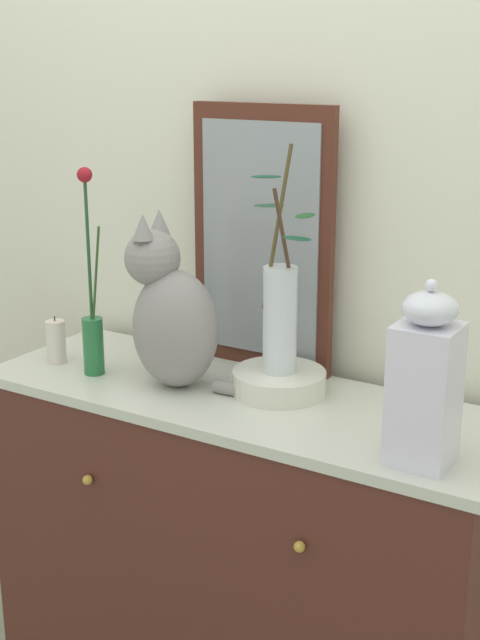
# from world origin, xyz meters

# --- Properties ---
(wall_back) EXTENTS (4.40, 0.08, 2.60)m
(wall_back) POSITION_xyz_m (0.00, 0.30, 1.30)
(wall_back) COLOR silver
(wall_back) RESTS_ON ground_plane
(sideboard) EXTENTS (1.26, 0.46, 0.89)m
(sideboard) POSITION_xyz_m (0.00, -0.00, 0.45)
(sideboard) COLOR #4C241C
(sideboard) RESTS_ON ground_plane
(mirror_leaning) EXTENTS (0.38, 0.03, 0.65)m
(mirror_leaning) POSITION_xyz_m (-0.06, 0.20, 1.21)
(mirror_leaning) COLOR #4F261A
(mirror_leaning) RESTS_ON sideboard
(cat_sitting) EXTENTS (0.37, 0.20, 0.41)m
(cat_sitting) POSITION_xyz_m (-0.17, -0.03, 1.06)
(cat_sitting) COLOR gray
(cat_sitting) RESTS_ON sideboard
(vase_slim_green) EXTENTS (0.06, 0.05, 0.51)m
(vase_slim_green) POSITION_xyz_m (-0.38, -0.07, 1.02)
(vase_slim_green) COLOR #256C3A
(vase_slim_green) RESTS_ON sideboard
(bowl_porcelain) EXTENTS (0.22, 0.22, 0.05)m
(bowl_porcelain) POSITION_xyz_m (0.07, 0.05, 0.92)
(bowl_porcelain) COLOR silver
(bowl_porcelain) RESTS_ON sideboard
(vase_glass_clear) EXTENTS (0.20, 0.13, 0.52)m
(vase_glass_clear) POSITION_xyz_m (0.07, 0.06, 1.08)
(vase_glass_clear) COLOR silver
(vase_glass_clear) RESTS_ON bowl_porcelain
(jar_lidded_porcelain) EXTENTS (0.12, 0.12, 0.37)m
(jar_lidded_porcelain) POSITION_xyz_m (0.48, -0.12, 1.06)
(jar_lidded_porcelain) COLOR white
(jar_lidded_porcelain) RESTS_ON sideboard
(candle_pillar) EXTENTS (0.05, 0.05, 0.12)m
(candle_pillar) POSITION_xyz_m (-0.51, -0.06, 0.95)
(candle_pillar) COLOR beige
(candle_pillar) RESTS_ON sideboard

